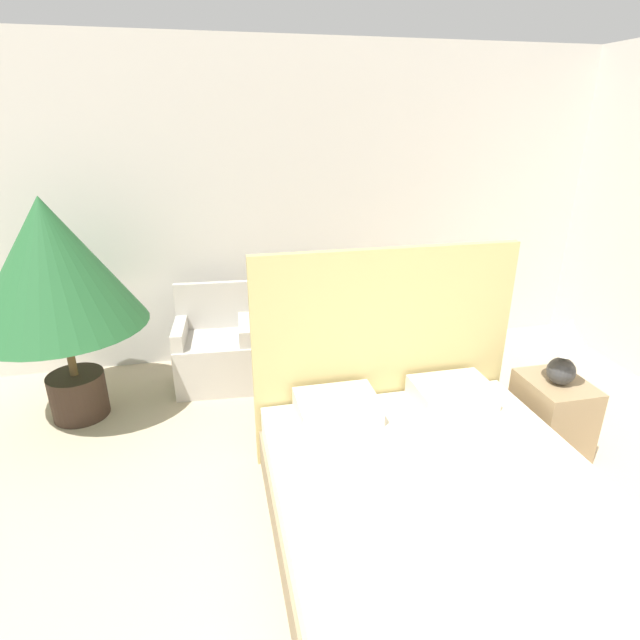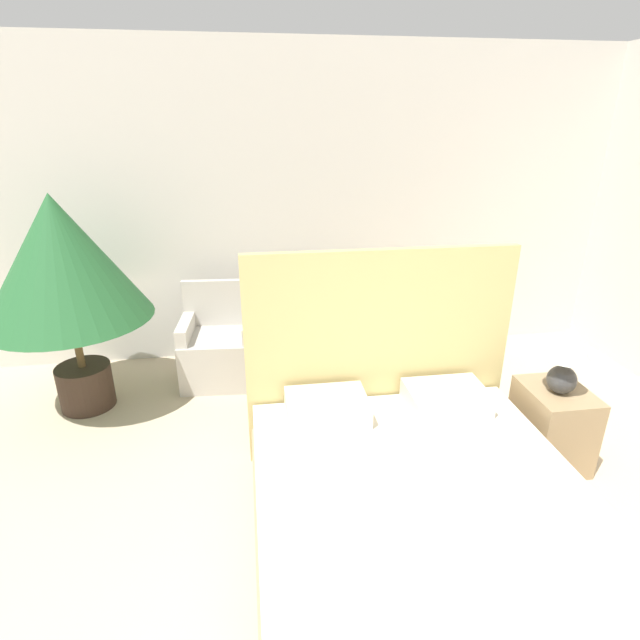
# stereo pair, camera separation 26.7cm
# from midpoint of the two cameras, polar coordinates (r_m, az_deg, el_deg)

# --- Properties ---
(wall_back) EXTENTS (10.00, 0.06, 2.90)m
(wall_back) POSITION_cam_midpoint_polar(r_m,az_deg,el_deg) (4.87, -2.48, 12.63)
(wall_back) COLOR silver
(wall_back) RESTS_ON ground_plane
(bed) EXTENTS (1.80, 2.17, 1.49)m
(bed) POSITION_cam_midpoint_polar(r_m,az_deg,el_deg) (2.93, 10.86, -20.39)
(bed) COLOR #8C7A5B
(bed) RESTS_ON ground_plane
(armchair_near_window_left) EXTENTS (0.69, 0.62, 0.88)m
(armchair_near_window_left) POSITION_cam_midpoint_polar(r_m,az_deg,el_deg) (4.60, -13.59, -3.86)
(armchair_near_window_left) COLOR #B7B2A8
(armchair_near_window_left) RESTS_ON ground_plane
(armchair_near_window_right) EXTENTS (0.71, 0.65, 0.88)m
(armchair_near_window_right) POSITION_cam_midpoint_polar(r_m,az_deg,el_deg) (4.68, -0.80, -2.76)
(armchair_near_window_right) COLOR #B7B2A8
(armchair_near_window_right) RESTS_ON ground_plane
(potted_palm) EXTENTS (1.24, 1.24, 1.75)m
(potted_palm) POSITION_cam_midpoint_polar(r_m,az_deg,el_deg) (4.18, -29.89, 4.96)
(potted_palm) COLOR #38281E
(potted_palm) RESTS_ON ground_plane
(nightstand) EXTENTS (0.40, 0.49, 0.56)m
(nightstand) POSITION_cam_midpoint_polar(r_m,az_deg,el_deg) (3.90, 23.11, -10.11)
(nightstand) COLOR #937A56
(nightstand) RESTS_ON ground_plane
(table_lamp) EXTENTS (0.28, 0.28, 0.47)m
(table_lamp) POSITION_cam_midpoint_polar(r_m,az_deg,el_deg) (3.63, 24.48, -2.63)
(table_lamp) COLOR #333333
(table_lamp) RESTS_ON nightstand
(side_table) EXTENTS (0.30, 0.30, 0.42)m
(side_table) POSITION_cam_midpoint_polar(r_m,az_deg,el_deg) (4.63, -7.07, -4.24)
(side_table) COLOR #B7AD93
(side_table) RESTS_ON ground_plane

